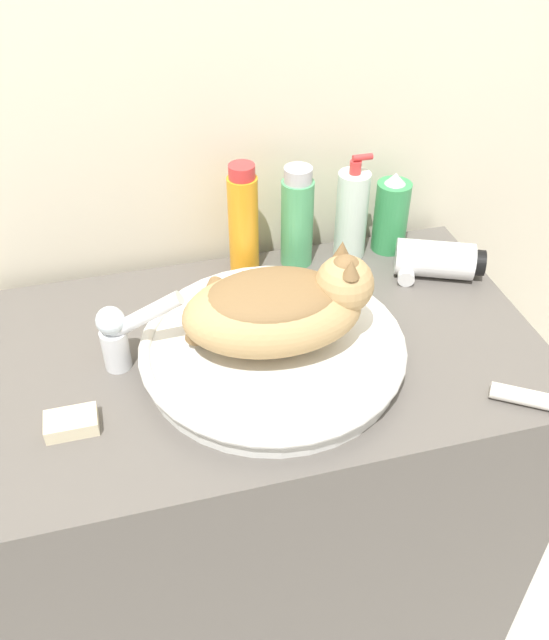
# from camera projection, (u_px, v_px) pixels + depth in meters

# --- Properties ---
(wall_back) EXTENTS (8.00, 0.05, 2.40)m
(wall_back) POSITION_uv_depth(u_px,v_px,m) (215.00, 79.00, 1.19)
(wall_back) COLOR beige
(wall_back) RESTS_ON ground_plane
(vanity_counter) EXTENTS (0.94, 0.56, 0.86)m
(vanity_counter) POSITION_uv_depth(u_px,v_px,m) (265.00, 500.00, 1.42)
(vanity_counter) COLOR #56514C
(vanity_counter) RESTS_ON ground_plane
(sink_basin) EXTENTS (0.44, 0.44, 0.05)m
(sink_basin) POSITION_uv_depth(u_px,v_px,m) (273.00, 349.00, 1.11)
(sink_basin) COLOR silver
(sink_basin) RESTS_ON vanity_counter
(cat) EXTENTS (0.31, 0.26, 0.16)m
(cat) POSITION_uv_depth(u_px,v_px,m) (280.00, 305.00, 1.05)
(cat) COLOR tan
(cat) RESTS_ON sink_basin
(faucet) EXTENTS (0.14, 0.06, 0.15)m
(faucet) POSITION_uv_depth(u_px,v_px,m) (121.00, 332.00, 1.07)
(faucet) COLOR silver
(faucet) RESTS_ON vanity_counter
(soap_pump_bottle) EXTENTS (0.06, 0.06, 0.21)m
(soap_pump_bottle) POSITION_uv_depth(u_px,v_px,m) (352.00, 214.00, 1.31)
(soap_pump_bottle) COLOR silver
(soap_pump_bottle) RESTS_ON vanity_counter
(mouthwash_bottle) EXTENTS (0.06, 0.06, 0.20)m
(mouthwash_bottle) POSITION_uv_depth(u_px,v_px,m) (297.00, 218.00, 1.29)
(mouthwash_bottle) COLOR #4CA366
(mouthwash_bottle) RESTS_ON vanity_counter
(shampoo_bottle_tall) EXTENTS (0.06, 0.06, 0.22)m
(shampoo_bottle_tall) POSITION_uv_depth(u_px,v_px,m) (243.00, 221.00, 1.26)
(shampoo_bottle_tall) COLOR orange
(shampoo_bottle_tall) RESTS_ON vanity_counter
(spray_bottle_trigger) EXTENTS (0.07, 0.07, 0.17)m
(spray_bottle_trigger) POSITION_uv_depth(u_px,v_px,m) (391.00, 215.00, 1.34)
(spray_bottle_trigger) COLOR #338C4C
(spray_bottle_trigger) RESTS_ON vanity_counter
(cream_tube) EXTENTS (0.13, 0.10, 0.03)m
(cream_tube) POSITION_uv_depth(u_px,v_px,m) (536.00, 399.00, 1.03)
(cream_tube) COLOR silver
(cream_tube) RESTS_ON vanity_counter
(hair_dryer) EXTENTS (0.18, 0.13, 0.07)m
(hair_dryer) POSITION_uv_depth(u_px,v_px,m) (433.00, 260.00, 1.29)
(hair_dryer) COLOR silver
(hair_dryer) RESTS_ON vanity_counter
(soap_bar) EXTENTS (0.08, 0.05, 0.02)m
(soap_bar) POSITION_uv_depth(u_px,v_px,m) (72.00, 423.00, 1.00)
(soap_bar) COLOR beige
(soap_bar) RESTS_ON vanity_counter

